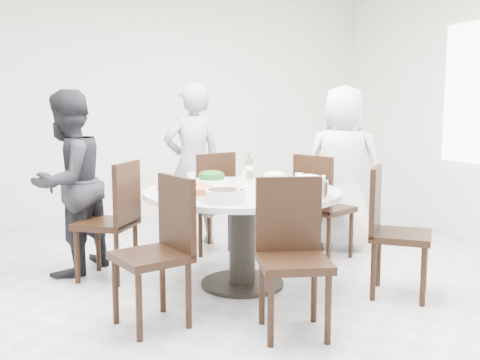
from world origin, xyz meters
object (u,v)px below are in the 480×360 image
object	(u,v)px
chair_s	(294,259)
diner_right	(343,168)
chair_n	(205,202)
beverage_bottle	(249,166)
rice_bowl	(308,189)
soup_bowl	(226,196)
chair_sw	(151,253)
diner_left	(68,183)
diner_middle	(193,165)
chair_ne	(325,206)
chair_nw	(106,221)
dining_table	(242,238)
chair_se	(401,232)

from	to	relation	value
chair_s	diner_right	xyz separation A→B (m)	(1.32, 1.68, 0.31)
chair_n	beverage_bottle	size ratio (longest dim) A/B	4.15
rice_bowl	soup_bowl	xyz separation A→B (m)	(-0.60, 0.03, -0.02)
chair_sw	diner_left	size ratio (longest dim) A/B	0.63
beverage_bottle	diner_middle	bearing A→B (deg)	108.67
soup_bowl	diner_left	bearing A→B (deg)	127.36
chair_n	soup_bowl	world-z (taller)	chair_n
chair_n	soup_bowl	bearing A→B (deg)	60.27
chair_ne	chair_sw	distance (m)	2.06
chair_ne	chair_nw	size ratio (longest dim) A/B	1.00
chair_ne	beverage_bottle	world-z (taller)	beverage_bottle
dining_table	chair_sw	world-z (taller)	chair_sw
chair_nw	diner_middle	world-z (taller)	diner_middle
dining_table	diner_left	size ratio (longest dim) A/B	0.99
chair_se	diner_middle	world-z (taller)	diner_middle
chair_nw	chair_se	distance (m)	2.27
chair_s	diner_left	xyz separation A→B (m)	(-1.19, 1.77, 0.28)
beverage_bottle	dining_table	bearing A→B (deg)	-116.20
chair_n	diner_middle	world-z (taller)	diner_middle
chair_nw	dining_table	bearing A→B (deg)	95.48
dining_table	rice_bowl	distance (m)	0.71
diner_right	beverage_bottle	distance (m)	1.04
chair_ne	diner_middle	xyz separation A→B (m)	(-0.99, 0.90, 0.32)
chair_s	rice_bowl	world-z (taller)	chair_s
chair_sw	chair_s	size ratio (longest dim) A/B	1.00
chair_nw	rice_bowl	xyz separation A→B (m)	(1.28, -1.00, 0.33)
chair_ne	chair_n	xyz separation A→B (m)	(-0.95, 0.62, 0.00)
chair_se	beverage_bottle	world-z (taller)	beverage_bottle
chair_se	diner_middle	distance (m)	2.25
chair_n	diner_left	world-z (taller)	diner_left
diner_middle	rice_bowl	bearing A→B (deg)	100.18
dining_table	chair_sw	distance (m)	0.99
chair_ne	chair_n	bearing A→B (deg)	32.87
dining_table	rice_bowl	xyz separation A→B (m)	(0.32, -0.46, 0.43)
chair_nw	chair_s	xyz separation A→B (m)	(0.93, -1.50, 0.00)
chair_ne	soup_bowl	size ratio (longest dim) A/B	3.50
dining_table	chair_s	distance (m)	0.97
chair_s	chair_se	bearing A→B (deg)	32.74
diner_right	beverage_bottle	world-z (taller)	diner_right
chair_s	chair_n	bearing A→B (deg)	102.41
diner_right	rice_bowl	size ratio (longest dim) A/B	5.64
chair_sw	chair_nw	bearing A→B (deg)	171.72
soup_bowl	beverage_bottle	bearing A→B (deg)	60.64
chair_sw	rice_bowl	xyz separation A→B (m)	(1.14, 0.08, 0.33)
chair_sw	beverage_bottle	xyz separation A→B (m)	(1.09, 1.09, 0.39)
chair_n	soup_bowl	xyz separation A→B (m)	(-0.31, -1.52, 0.32)
diner_middle	beverage_bottle	distance (m)	0.87
chair_se	rice_bowl	distance (m)	0.77
chair_ne	diner_left	distance (m)	2.25
chair_sw	diner_right	world-z (taller)	diner_right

